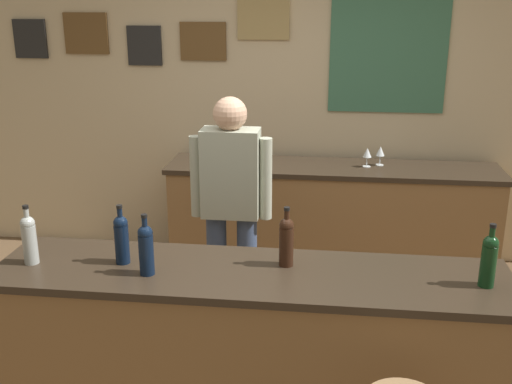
% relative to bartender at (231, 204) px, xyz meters
% --- Properties ---
extents(ground_plane, '(10.00, 10.00, 0.00)m').
position_rel_bartender_xyz_m(ground_plane, '(0.24, -0.54, -0.94)').
color(ground_plane, brown).
extents(back_wall, '(6.00, 0.09, 2.80)m').
position_rel_bartender_xyz_m(back_wall, '(0.24, 1.49, 0.48)').
color(back_wall, tan).
rests_on(back_wall, ground_plane).
extents(bar_counter, '(2.53, 0.60, 0.92)m').
position_rel_bartender_xyz_m(bar_counter, '(0.24, -0.94, -0.47)').
color(bar_counter, brown).
rests_on(bar_counter, ground_plane).
extents(side_counter, '(2.66, 0.56, 0.90)m').
position_rel_bartender_xyz_m(side_counter, '(0.64, 1.11, -0.48)').
color(side_counter, brown).
rests_on(side_counter, ground_plane).
extents(bartender, '(0.52, 0.21, 1.62)m').
position_rel_bartender_xyz_m(bartender, '(0.00, 0.00, 0.00)').
color(bartender, '#384766').
rests_on(bartender, ground_plane).
extents(wine_bottle_a, '(0.07, 0.07, 0.31)m').
position_rel_bartender_xyz_m(wine_bottle_a, '(-0.86, -0.97, 0.12)').
color(wine_bottle_a, '#999E99').
rests_on(wine_bottle_a, bar_counter).
extents(wine_bottle_b, '(0.07, 0.07, 0.31)m').
position_rel_bartender_xyz_m(wine_bottle_b, '(-0.40, -0.91, 0.12)').
color(wine_bottle_b, black).
rests_on(wine_bottle_b, bar_counter).
extents(wine_bottle_c, '(0.07, 0.07, 0.31)m').
position_rel_bartender_xyz_m(wine_bottle_c, '(-0.24, -1.03, 0.12)').
color(wine_bottle_c, black).
rests_on(wine_bottle_c, bar_counter).
extents(wine_bottle_d, '(0.07, 0.07, 0.31)m').
position_rel_bartender_xyz_m(wine_bottle_d, '(0.41, -0.84, 0.12)').
color(wine_bottle_d, black).
rests_on(wine_bottle_d, bar_counter).
extents(wine_bottle_e, '(0.07, 0.07, 0.31)m').
position_rel_bartender_xyz_m(wine_bottle_e, '(1.35, -0.96, 0.12)').
color(wine_bottle_e, black).
rests_on(wine_bottle_e, bar_counter).
extents(wine_glass_a, '(0.07, 0.07, 0.16)m').
position_rel_bartender_xyz_m(wine_glass_a, '(0.91, 1.13, 0.07)').
color(wine_glass_a, silver).
rests_on(wine_glass_a, side_counter).
extents(wine_glass_b, '(0.07, 0.07, 0.16)m').
position_rel_bartender_xyz_m(wine_glass_b, '(1.01, 1.19, 0.07)').
color(wine_glass_b, silver).
rests_on(wine_glass_b, side_counter).
extents(coffee_mug, '(0.12, 0.08, 0.09)m').
position_rel_bartender_xyz_m(coffee_mug, '(-0.07, 1.12, 0.01)').
color(coffee_mug, '#B2332D').
rests_on(coffee_mug, side_counter).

